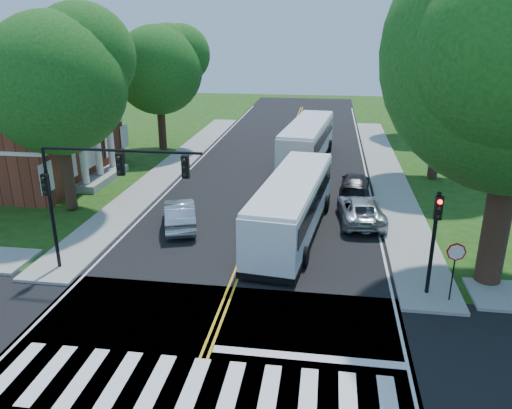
% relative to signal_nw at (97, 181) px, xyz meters
% --- Properties ---
extents(ground, '(140.00, 140.00, 0.00)m').
position_rel_signal_nw_xyz_m(ground, '(5.86, -6.43, -4.38)').
color(ground, '#1B3F0F').
rests_on(ground, ground).
extents(road, '(14.00, 96.00, 0.01)m').
position_rel_signal_nw_xyz_m(road, '(5.86, 11.57, -4.37)').
color(road, black).
rests_on(road, ground).
extents(cross_road, '(60.00, 12.00, 0.01)m').
position_rel_signal_nw_xyz_m(cross_road, '(5.86, -6.43, -4.37)').
color(cross_road, black).
rests_on(cross_road, ground).
extents(center_line, '(0.36, 70.00, 0.01)m').
position_rel_signal_nw_xyz_m(center_line, '(5.86, 15.57, -4.36)').
color(center_line, gold).
rests_on(center_line, road).
extents(edge_line_w, '(0.12, 70.00, 0.01)m').
position_rel_signal_nw_xyz_m(edge_line_w, '(-0.94, 15.57, -4.36)').
color(edge_line_w, silver).
rests_on(edge_line_w, road).
extents(edge_line_e, '(0.12, 70.00, 0.01)m').
position_rel_signal_nw_xyz_m(edge_line_e, '(12.66, 15.57, -4.36)').
color(edge_line_e, silver).
rests_on(edge_line_e, road).
extents(crosswalk, '(12.60, 3.00, 0.01)m').
position_rel_signal_nw_xyz_m(crosswalk, '(5.86, -6.93, -4.36)').
color(crosswalk, silver).
rests_on(crosswalk, road).
extents(stop_bar, '(6.60, 0.40, 0.01)m').
position_rel_signal_nw_xyz_m(stop_bar, '(9.36, -4.83, -4.36)').
color(stop_bar, silver).
rests_on(stop_bar, road).
extents(sidewalk_nw, '(2.60, 40.00, 0.15)m').
position_rel_signal_nw_xyz_m(sidewalk_nw, '(-2.44, 18.57, -4.30)').
color(sidewalk_nw, gray).
rests_on(sidewalk_nw, ground).
extents(sidewalk_ne, '(2.60, 40.00, 0.15)m').
position_rel_signal_nw_xyz_m(sidewalk_ne, '(14.16, 18.57, -4.30)').
color(sidewalk_ne, gray).
rests_on(sidewalk_ne, ground).
extents(tree_west_near, '(8.00, 8.00, 11.40)m').
position_rel_signal_nw_xyz_m(tree_west_near, '(-5.64, 7.57, 3.15)').
color(tree_west_near, '#362015').
rests_on(tree_west_near, ground).
extents(tree_west_far, '(7.60, 7.60, 10.67)m').
position_rel_signal_nw_xyz_m(tree_west_far, '(-5.14, 23.57, 2.62)').
color(tree_west_far, '#362015').
rests_on(tree_west_far, ground).
extents(tree_east_mid, '(8.40, 8.40, 11.93)m').
position_rel_signal_nw_xyz_m(tree_east_mid, '(17.36, 17.57, 3.48)').
color(tree_east_mid, '#362015').
rests_on(tree_east_mid, ground).
extents(tree_east_far, '(7.20, 7.20, 10.34)m').
position_rel_signal_nw_xyz_m(tree_east_far, '(18.36, 33.57, 2.48)').
color(tree_east_far, '#362015').
rests_on(tree_east_far, ground).
extents(signal_nw, '(7.15, 0.46, 5.66)m').
position_rel_signal_nw_xyz_m(signal_nw, '(0.00, 0.00, 0.00)').
color(signal_nw, black).
rests_on(signal_nw, ground).
extents(signal_ne, '(0.30, 0.46, 4.40)m').
position_rel_signal_nw_xyz_m(signal_ne, '(14.06, 0.01, -1.41)').
color(signal_ne, black).
rests_on(signal_ne, ground).
extents(stop_sign, '(0.76, 0.08, 2.53)m').
position_rel_signal_nw_xyz_m(stop_sign, '(14.86, -0.45, -2.35)').
color(stop_sign, black).
rests_on(stop_sign, ground).
extents(bus_lead, '(4.00, 12.32, 3.13)m').
position_rel_signal_nw_xyz_m(bus_lead, '(7.97, 5.84, -2.72)').
color(bus_lead, white).
rests_on(bus_lead, road).
extents(bus_follow, '(4.09, 12.88, 3.28)m').
position_rel_signal_nw_xyz_m(bus_follow, '(8.00, 21.16, -2.64)').
color(bus_follow, white).
rests_on(bus_follow, road).
extents(hatchback, '(2.98, 4.93, 1.53)m').
position_rel_signal_nw_xyz_m(hatchback, '(1.72, 5.85, -3.60)').
color(hatchback, '#ADAFB4').
rests_on(hatchback, road).
extents(suv, '(2.77, 5.36, 1.44)m').
position_rel_signal_nw_xyz_m(suv, '(11.71, 8.16, -3.64)').
color(suv, '#B3B6BB').
rests_on(suv, road).
extents(dark_sedan, '(2.25, 4.70, 1.32)m').
position_rel_signal_nw_xyz_m(dark_sedan, '(11.60, 13.48, -3.71)').
color(dark_sedan, black).
rests_on(dark_sedan, road).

